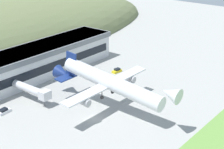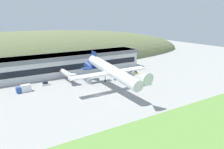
# 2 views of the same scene
# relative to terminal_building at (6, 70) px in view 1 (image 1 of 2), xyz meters

# --- Properties ---
(ground_plane) EXTENTS (364.97, 364.97, 0.00)m
(ground_plane) POSITION_rel_terminal_building_xyz_m (1.86, -39.94, -6.42)
(ground_plane) COLOR #9E9E99
(terminal_building) EXTENTS (99.18, 15.55, 11.32)m
(terminal_building) POSITION_rel_terminal_building_xyz_m (0.00, 0.00, 0.00)
(terminal_building) COLOR silver
(terminal_building) RESTS_ON ground_plane
(jetway_0) EXTENTS (3.38, 16.50, 5.43)m
(jetway_0) POSITION_rel_terminal_building_xyz_m (-1.75, -16.32, -2.43)
(jetway_0) COLOR silver
(jetway_0) RESTS_ON ground_plane
(cargo_airplane) EXTENTS (37.15, 47.50, 11.42)m
(cargo_airplane) POSITION_rel_terminal_building_xyz_m (9.30, -39.53, 2.78)
(cargo_airplane) COLOR silver
(service_car_0) EXTENTS (4.55, 2.18, 1.54)m
(service_car_0) POSITION_rel_terminal_building_xyz_m (-12.94, -15.62, -5.79)
(service_car_0) COLOR silver
(service_car_0) RESTS_ON ground_plane
(service_car_1) EXTENTS (4.23, 2.22, 1.60)m
(service_car_1) POSITION_rel_terminal_building_xyz_m (36.08, -21.72, -5.76)
(service_car_1) COLOR gold
(service_car_1) RESTS_ON ground_plane
(traffic_cone_0) EXTENTS (0.52, 0.52, 0.58)m
(traffic_cone_0) POSITION_rel_terminal_building_xyz_m (40.24, -26.58, -6.14)
(traffic_cone_0) COLOR orange
(traffic_cone_0) RESTS_ON ground_plane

